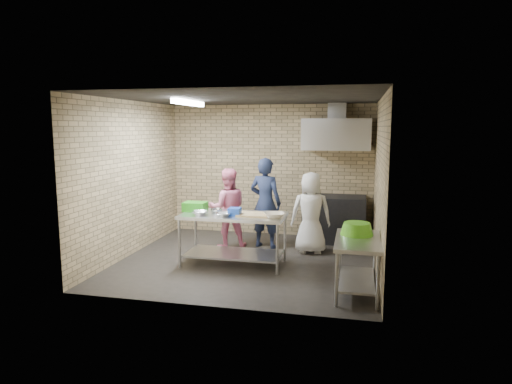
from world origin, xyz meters
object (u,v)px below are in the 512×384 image
stove (334,219)px  woman_white (311,213)px  man_navy (265,203)px  bottle_red (339,138)px  blue_tub (235,212)px  prep_table (234,239)px  green_basin (357,229)px  woman_pink (228,208)px  side_counter (357,266)px  green_crate (195,207)px

stove → woman_white: bearing=-111.9°
man_navy → bottle_red: bearing=-130.6°
blue_tub → bottle_red: bearing=55.6°
bottle_red → woman_white: size_ratio=0.12×
prep_table → green_basin: green_basin is taller
blue_tub → woman_white: woman_white is taller
bottle_red → man_navy: (-1.29, -0.96, -1.19)m
blue_tub → woman_pink: bearing=111.8°
prep_table → blue_tub: bearing=-63.4°
woman_white → side_counter: bearing=105.4°
prep_table → green_crate: (-0.70, 0.12, 0.50)m
man_navy → woman_white: 0.90m
man_navy → woman_pink: man_navy is taller
green_crate → blue_tub: 0.78m
side_counter → stove: 2.79m
man_navy → prep_table: bearing=88.7°
prep_table → bottle_red: size_ratio=9.35×
green_basin → side_counter: bearing=-85.4°
green_basin → man_navy: size_ratio=0.27×
stove → green_crate: 2.88m
green_crate → bottle_red: 3.24m
side_counter → woman_pink: bearing=141.8°
blue_tub → woman_white: (1.11, 1.07, -0.17)m
green_basin → woman_pink: bearing=145.4°
blue_tub → woman_white: bearing=44.0°
green_basin → woman_white: bearing=116.8°
blue_tub → side_counter: bearing=-21.5°
prep_table → green_crate: 0.87m
green_basin → bottle_red: bottle_red is taller
stove → green_crate: green_crate is taller
green_crate → woman_white: bearing=24.6°
green_crate → green_basin: green_crate is taller
prep_table → blue_tub: size_ratio=9.00×
green_basin → stove: bearing=99.8°
woman_white → green_crate: bearing=15.9°
stove → woman_white: (-0.37, -0.92, 0.28)m
green_crate → blue_tub: size_ratio=2.00×
side_counter → stove: bearing=99.3°
man_navy → woman_pink: (-0.69, -0.16, -0.10)m
side_counter → stove: (-0.45, 2.75, 0.08)m
green_crate → man_navy: size_ratio=0.22×
side_counter → man_navy: bearing=129.7°
bottle_red → woman_pink: 2.61m
prep_table → green_basin: (1.96, -0.61, 0.41)m
woman_pink → man_navy: bearing=173.1°
stove → bottle_red: bearing=78.2°
green_crate → blue_tub: bearing=-16.3°
stove → bottle_red: size_ratio=6.67×
green_crate → blue_tub: (0.75, -0.22, -0.01)m
woman_pink → blue_tub: bearing=91.5°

